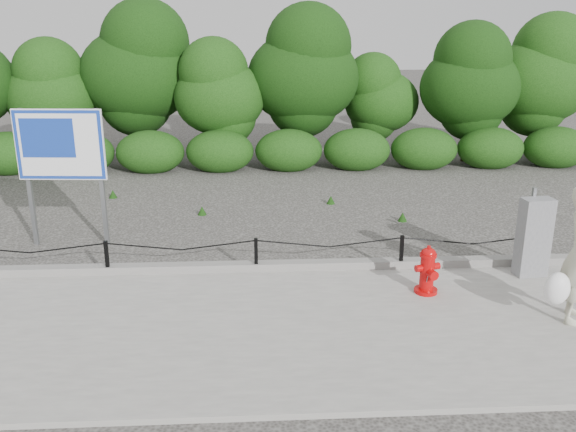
# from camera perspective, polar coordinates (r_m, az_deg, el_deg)

# --- Properties ---
(ground) EXTENTS (90.00, 90.00, 0.00)m
(ground) POSITION_cam_1_polar(r_m,az_deg,el_deg) (10.52, -2.97, -5.58)
(ground) COLOR #2D2B28
(ground) RESTS_ON ground
(sidewalk) EXTENTS (14.00, 4.00, 0.08)m
(sidewalk) POSITION_cam_1_polar(r_m,az_deg,el_deg) (8.70, -2.89, -10.58)
(sidewalk) COLOR gray
(sidewalk) RESTS_ON ground
(curb) EXTENTS (14.00, 0.22, 0.14)m
(curb) POSITION_cam_1_polar(r_m,az_deg,el_deg) (10.50, -2.99, -4.72)
(curb) COLOR slate
(curb) RESTS_ON sidewalk
(chain_barrier) EXTENTS (10.06, 0.06, 0.60)m
(chain_barrier) POSITION_cam_1_polar(r_m,az_deg,el_deg) (10.34, -3.01, -3.26)
(chain_barrier) COLOR black
(chain_barrier) RESTS_ON sidewalk
(treeline) EXTENTS (20.57, 3.75, 4.70)m
(treeline) POSITION_cam_1_polar(r_m,az_deg,el_deg) (18.67, -3.56, 12.82)
(treeline) COLOR black
(treeline) RESTS_ON ground
(fire_hydrant) EXTENTS (0.44, 0.46, 0.78)m
(fire_hydrant) POSITION_cam_1_polar(r_m,az_deg,el_deg) (9.79, 12.92, -5.00)
(fire_hydrant) COLOR #B70608
(fire_hydrant) RESTS_ON sidewalk
(utility_cabinet) EXTENTS (0.54, 0.39, 1.47)m
(utility_cabinet) POSITION_cam_1_polar(r_m,az_deg,el_deg) (10.89, 21.99, -1.85)
(utility_cabinet) COLOR gray
(utility_cabinet) RESTS_ON sidewalk
(advertising_sign) EXTENTS (1.65, 0.24, 2.64)m
(advertising_sign) POSITION_cam_1_polar(r_m,az_deg,el_deg) (12.12, -20.53, 5.71)
(advertising_sign) COLOR slate
(advertising_sign) RESTS_ON ground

